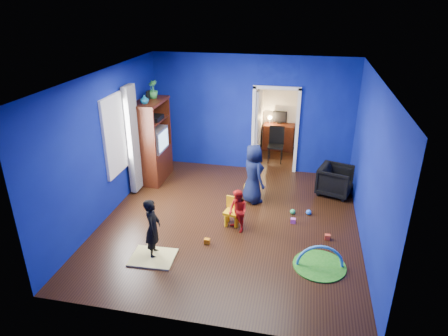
% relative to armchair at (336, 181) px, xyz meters
% --- Properties ---
extents(floor, '(5.00, 5.50, 0.01)m').
position_rel_armchair_xyz_m(floor, '(-2.10, -1.66, -0.33)').
color(floor, black).
rests_on(floor, ground).
extents(ceiling, '(5.00, 5.50, 0.01)m').
position_rel_armchair_xyz_m(ceiling, '(-2.10, -1.66, 2.57)').
color(ceiling, white).
rests_on(ceiling, wall_back).
extents(wall_back, '(5.00, 0.02, 2.90)m').
position_rel_armchair_xyz_m(wall_back, '(-2.10, 1.09, 1.12)').
color(wall_back, navy).
rests_on(wall_back, floor).
extents(wall_front, '(5.00, 0.02, 2.90)m').
position_rel_armchair_xyz_m(wall_front, '(-2.10, -4.41, 1.12)').
color(wall_front, navy).
rests_on(wall_front, floor).
extents(wall_left, '(0.02, 5.50, 2.90)m').
position_rel_armchair_xyz_m(wall_left, '(-4.60, -1.66, 1.12)').
color(wall_left, navy).
rests_on(wall_left, floor).
extents(wall_right, '(0.02, 5.50, 2.90)m').
position_rel_armchair_xyz_m(wall_right, '(0.40, -1.66, 1.12)').
color(wall_right, navy).
rests_on(wall_right, floor).
extents(alcove, '(1.00, 1.75, 2.50)m').
position_rel_armchair_xyz_m(alcove, '(-1.50, 1.96, 0.92)').
color(alcove, silver).
rests_on(alcove, floor).
extents(armchair, '(0.91, 0.90, 0.67)m').
position_rel_armchair_xyz_m(armchair, '(0.00, 0.00, 0.00)').
color(armchair, black).
rests_on(armchair, floor).
extents(child_black, '(0.33, 0.44, 1.09)m').
position_rel_armchair_xyz_m(child_black, '(-3.18, -3.04, 0.21)').
color(child_black, black).
rests_on(child_black, floor).
extents(child_navy, '(0.72, 0.76, 1.31)m').
position_rel_armchair_xyz_m(child_navy, '(-1.78, -0.72, 0.32)').
color(child_navy, '#0E1333').
rests_on(child_navy, floor).
extents(toddler_red, '(0.52, 0.52, 0.85)m').
position_rel_armchair_xyz_m(toddler_red, '(-1.90, -1.96, 0.09)').
color(toddler_red, '#B22013').
rests_on(toddler_red, floor).
extents(vase, '(0.25, 0.25, 0.20)m').
position_rel_armchair_xyz_m(vase, '(-4.30, -0.34, 1.73)').
color(vase, '#0B515F').
rests_on(vase, tv_armoire).
extents(potted_plant, '(0.29, 0.29, 0.42)m').
position_rel_armchair_xyz_m(potted_plant, '(-4.30, 0.18, 1.83)').
color(potted_plant, green).
rests_on(potted_plant, tv_armoire).
extents(tv_armoire, '(0.58, 1.14, 1.96)m').
position_rel_armchair_xyz_m(tv_armoire, '(-4.30, -0.04, 0.65)').
color(tv_armoire, '#371209').
rests_on(tv_armoire, floor).
extents(crt_tv, '(0.46, 0.70, 0.54)m').
position_rel_armchair_xyz_m(crt_tv, '(-4.26, -0.04, 0.69)').
color(crt_tv, silver).
rests_on(crt_tv, tv_armoire).
extents(yellow_blanket, '(0.78, 0.63, 0.03)m').
position_rel_armchair_xyz_m(yellow_blanket, '(-3.18, -3.14, -0.32)').
color(yellow_blanket, '#F2E07A').
rests_on(yellow_blanket, floor).
extents(hopper_ball, '(0.38, 0.38, 0.38)m').
position_rel_armchair_xyz_m(hopper_ball, '(-1.83, -0.47, -0.14)').
color(hopper_ball, yellow).
rests_on(hopper_ball, floor).
extents(kid_chair, '(0.33, 0.33, 0.50)m').
position_rel_armchair_xyz_m(kid_chair, '(-2.05, -1.76, -0.08)').
color(kid_chair, yellow).
rests_on(kid_chair, floor).
extents(play_mat, '(0.88, 0.88, 0.02)m').
position_rel_armchair_xyz_m(play_mat, '(-0.36, -2.77, -0.32)').
color(play_mat, green).
rests_on(play_mat, floor).
extents(toy_arch, '(0.79, 0.14, 0.79)m').
position_rel_armchair_xyz_m(toy_arch, '(-0.36, -2.77, -0.31)').
color(toy_arch, '#3F8CD8').
rests_on(toy_arch, floor).
extents(window_left, '(0.03, 0.95, 1.55)m').
position_rel_armchair_xyz_m(window_left, '(-4.58, -1.31, 1.22)').
color(window_left, white).
rests_on(window_left, wall_left).
extents(curtain, '(0.14, 0.42, 2.40)m').
position_rel_armchair_xyz_m(curtain, '(-4.47, -0.76, 0.92)').
color(curtain, slate).
rests_on(curtain, floor).
extents(doorway, '(1.16, 0.10, 2.10)m').
position_rel_armchair_xyz_m(doorway, '(-1.50, 1.09, 0.72)').
color(doorway, white).
rests_on(doorway, floor).
extents(study_desk, '(0.88, 0.44, 0.75)m').
position_rel_armchair_xyz_m(study_desk, '(-1.50, 2.60, 0.04)').
color(study_desk, '#3D140A').
rests_on(study_desk, floor).
extents(desk_monitor, '(0.40, 0.05, 0.32)m').
position_rel_armchair_xyz_m(desk_monitor, '(-1.50, 2.72, 0.62)').
color(desk_monitor, black).
rests_on(desk_monitor, study_desk).
extents(desk_lamp, '(0.14, 0.14, 0.14)m').
position_rel_armchair_xyz_m(desk_lamp, '(-1.78, 2.66, 0.60)').
color(desk_lamp, '#FFD88C').
rests_on(desk_lamp, study_desk).
extents(folding_chair, '(0.40, 0.40, 0.92)m').
position_rel_armchair_xyz_m(folding_chair, '(-1.50, 1.64, 0.13)').
color(folding_chair, black).
rests_on(folding_chair, floor).
extents(book_shelf, '(0.88, 0.24, 0.04)m').
position_rel_armchair_xyz_m(book_shelf, '(-1.50, 2.71, 1.69)').
color(book_shelf, white).
rests_on(book_shelf, study_desk).
extents(toy_0, '(0.10, 0.08, 0.10)m').
position_rel_armchair_xyz_m(toy_0, '(-0.20, -1.93, -0.28)').
color(toy_0, '#E54226').
rests_on(toy_0, floor).
extents(toy_1, '(0.11, 0.11, 0.11)m').
position_rel_armchair_xyz_m(toy_1, '(-0.56, -1.07, -0.28)').
color(toy_1, blue).
rests_on(toy_1, floor).
extents(toy_2, '(0.10, 0.08, 0.10)m').
position_rel_armchair_xyz_m(toy_2, '(-2.37, -2.52, -0.28)').
color(toy_2, orange).
rests_on(toy_2, floor).
extents(toy_3, '(0.11, 0.11, 0.11)m').
position_rel_armchair_xyz_m(toy_3, '(-0.88, -1.11, -0.28)').
color(toy_3, green).
rests_on(toy_3, floor).
extents(toy_4, '(0.10, 0.08, 0.10)m').
position_rel_armchair_xyz_m(toy_4, '(-0.86, -1.47, -0.28)').
color(toy_4, '#CA4BB3').
rests_on(toy_4, floor).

